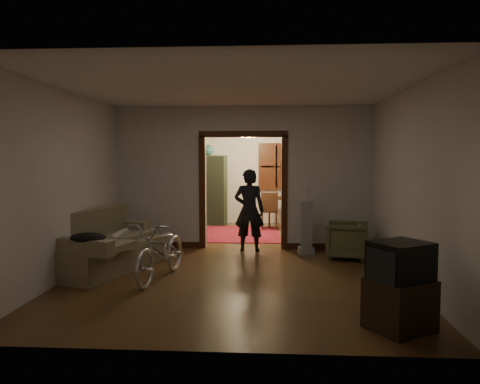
# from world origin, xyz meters

# --- Properties ---
(floor) EXTENTS (5.00, 8.50, 0.01)m
(floor) POSITION_xyz_m (0.00, 0.00, 0.00)
(floor) COLOR #392412
(floor) RESTS_ON ground
(ceiling) EXTENTS (5.00, 8.50, 0.01)m
(ceiling) POSITION_xyz_m (0.00, 0.00, 2.80)
(ceiling) COLOR white
(ceiling) RESTS_ON floor
(wall_back) EXTENTS (5.00, 0.02, 2.80)m
(wall_back) POSITION_xyz_m (0.00, 4.25, 1.40)
(wall_back) COLOR beige
(wall_back) RESTS_ON floor
(wall_left) EXTENTS (0.02, 8.50, 2.80)m
(wall_left) POSITION_xyz_m (-2.50, 0.00, 1.40)
(wall_left) COLOR beige
(wall_left) RESTS_ON floor
(wall_right) EXTENTS (0.02, 8.50, 2.80)m
(wall_right) POSITION_xyz_m (2.50, 0.00, 1.40)
(wall_right) COLOR beige
(wall_right) RESTS_ON floor
(partition_wall) EXTENTS (5.00, 0.14, 2.80)m
(partition_wall) POSITION_xyz_m (0.00, 0.75, 1.40)
(partition_wall) COLOR beige
(partition_wall) RESTS_ON floor
(door_casing) EXTENTS (1.74, 0.20, 2.32)m
(door_casing) POSITION_xyz_m (0.00, 0.75, 1.10)
(door_casing) COLOR #391A0D
(door_casing) RESTS_ON floor
(far_window) EXTENTS (0.98, 0.06, 1.28)m
(far_window) POSITION_xyz_m (0.70, 4.21, 1.55)
(far_window) COLOR black
(far_window) RESTS_ON wall_back
(chandelier) EXTENTS (0.24, 0.24, 0.24)m
(chandelier) POSITION_xyz_m (0.00, 2.50, 2.35)
(chandelier) COLOR #FFE0A5
(chandelier) RESTS_ON ceiling
(light_switch) EXTENTS (0.08, 0.01, 0.12)m
(light_switch) POSITION_xyz_m (1.05, 0.68, 1.25)
(light_switch) COLOR silver
(light_switch) RESTS_ON partition_wall
(sofa) EXTENTS (1.53, 2.27, 0.96)m
(sofa) POSITION_xyz_m (-2.09, -1.18, 0.48)
(sofa) COLOR #6F694A
(sofa) RESTS_ON floor
(rolled_paper) EXTENTS (0.10, 0.76, 0.10)m
(rolled_paper) POSITION_xyz_m (-1.99, -0.88, 0.53)
(rolled_paper) COLOR beige
(rolled_paper) RESTS_ON sofa
(jacket) EXTENTS (0.51, 0.38, 0.15)m
(jacket) POSITION_xyz_m (-2.04, -2.09, 0.68)
(jacket) COLOR black
(jacket) RESTS_ON sofa
(bicycle) EXTENTS (0.85, 1.75, 0.88)m
(bicycle) POSITION_xyz_m (-1.08, -1.71, 0.44)
(bicycle) COLOR silver
(bicycle) RESTS_ON floor
(armchair) EXTENTS (0.85, 0.83, 0.66)m
(armchair) POSITION_xyz_m (1.90, -0.10, 0.33)
(armchair) COLOR #50542F
(armchair) RESTS_ON floor
(tv_stand) EXTENTS (0.79, 0.77, 0.54)m
(tv_stand) POSITION_xyz_m (1.89, -3.56, 0.27)
(tv_stand) COLOR black
(tv_stand) RESTS_ON floor
(crt_tv) EXTENTS (0.72, 0.70, 0.47)m
(crt_tv) POSITION_xyz_m (1.89, -3.56, 0.70)
(crt_tv) COLOR black
(crt_tv) RESTS_ON tv_stand
(vacuum) EXTENTS (0.35, 0.30, 0.99)m
(vacuum) POSITION_xyz_m (1.21, 0.26, 0.49)
(vacuum) COLOR gray
(vacuum) RESTS_ON floor
(person) EXTENTS (0.60, 0.42, 1.59)m
(person) POSITION_xyz_m (0.13, 0.45, 0.79)
(person) COLOR black
(person) RESTS_ON floor
(oriental_rug) EXTENTS (1.84, 2.39, 0.02)m
(oriental_rug) POSITION_xyz_m (-0.14, 2.40, 0.01)
(oriental_rug) COLOR maroon
(oriental_rug) RESTS_ON floor
(locker) EXTENTS (1.04, 0.78, 1.86)m
(locker) POSITION_xyz_m (-1.13, 4.02, 0.93)
(locker) COLOR #26331F
(locker) RESTS_ON floor
(globe) EXTENTS (0.27, 0.27, 0.27)m
(globe) POSITION_xyz_m (-1.13, 4.02, 1.94)
(globe) COLOR #1E5972
(globe) RESTS_ON locker
(desk) EXTENTS (1.16, 0.84, 0.77)m
(desk) POSITION_xyz_m (0.98, 3.63, 0.38)
(desk) COLOR black
(desk) RESTS_ON floor
(desk_chair) EXTENTS (0.52, 0.52, 0.94)m
(desk_chair) POSITION_xyz_m (0.52, 3.15, 0.47)
(desk_chair) COLOR black
(desk_chair) RESTS_ON floor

